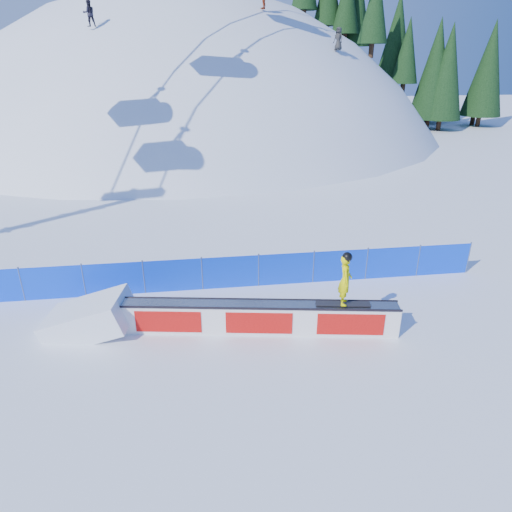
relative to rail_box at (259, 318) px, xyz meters
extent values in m
plane|color=white|center=(-2.59, -1.55, -0.49)|extent=(160.00, 160.00, 0.00)
sphere|color=white|center=(-2.59, 40.45, -18.49)|extent=(64.00, 64.00, 64.00)
cylinder|color=#322014|center=(9.99, 39.75, 11.53)|extent=(0.50, 0.50, 1.40)
cylinder|color=#322014|center=(13.30, 35.65, 9.47)|extent=(0.50, 0.50, 1.40)
cylinder|color=#322014|center=(13.72, 43.68, 9.45)|extent=(0.50, 0.50, 1.40)
cylinder|color=#322014|center=(17.39, 39.31, 7.08)|extent=(0.50, 0.50, 1.40)
cylinder|color=#322014|center=(18.80, 35.43, 5.38)|extent=(0.50, 0.50, 1.40)
cone|color=black|center=(18.80, 35.43, 9.76)|extent=(3.33, 3.33, 7.57)
cylinder|color=#322014|center=(20.63, 42.35, 4.04)|extent=(0.50, 0.50, 1.40)
cone|color=black|center=(20.63, 42.35, 9.36)|extent=(4.15, 4.15, 9.43)
cylinder|color=#322014|center=(22.29, 36.60, 1.86)|extent=(0.50, 0.50, 1.40)
cone|color=black|center=(22.29, 36.60, 5.72)|extent=(2.87, 2.87, 6.52)
cylinder|color=#322014|center=(23.86, 38.29, 0.11)|extent=(0.50, 0.50, 1.40)
cone|color=black|center=(23.86, 38.29, 4.25)|extent=(3.12, 3.12, 7.08)
cylinder|color=#322014|center=(24.42, 40.78, 0.11)|extent=(0.50, 0.50, 1.40)
cone|color=black|center=(24.42, 40.78, 4.16)|extent=(3.03, 3.03, 6.89)
cylinder|color=#322014|center=(27.38, 44.10, 0.11)|extent=(0.50, 0.50, 1.40)
cone|color=black|center=(27.38, 44.10, 5.13)|extent=(3.88, 3.88, 8.82)
cylinder|color=#322014|center=(27.92, 40.46, 0.11)|extent=(0.50, 0.50, 1.40)
cone|color=black|center=(27.92, 40.46, 4.71)|extent=(3.52, 3.52, 7.99)
cylinder|color=#322014|center=(28.84, 42.32, 0.11)|extent=(0.50, 0.50, 1.40)
cone|color=black|center=(28.84, 42.32, 4.58)|extent=(3.40, 3.40, 7.73)
cylinder|color=#322014|center=(31.83, 39.98, 0.11)|extent=(0.50, 0.50, 1.40)
cone|color=black|center=(31.83, 39.98, 4.65)|extent=(3.47, 3.47, 7.88)
cube|color=#073DEC|center=(-2.59, 2.95, 0.11)|extent=(22.00, 0.03, 1.20)
cylinder|color=#3E4D70|center=(-7.59, 2.95, 0.16)|extent=(0.05, 0.05, 1.30)
cylinder|color=#3E4D70|center=(-5.59, 2.95, 0.16)|extent=(0.05, 0.05, 1.30)
cylinder|color=#3E4D70|center=(-3.59, 2.95, 0.16)|extent=(0.05, 0.05, 1.30)
cylinder|color=#3E4D70|center=(-1.59, 2.95, 0.16)|extent=(0.05, 0.05, 1.30)
cylinder|color=#3E4D70|center=(0.41, 2.95, 0.16)|extent=(0.05, 0.05, 1.30)
cylinder|color=#3E4D70|center=(2.41, 2.95, 0.16)|extent=(0.05, 0.05, 1.30)
cylinder|color=#3E4D70|center=(4.41, 2.95, 0.16)|extent=(0.05, 0.05, 1.30)
cylinder|color=#3E4D70|center=(6.41, 2.95, 0.16)|extent=(0.05, 0.05, 1.30)
cylinder|color=#3E4D70|center=(8.41, 2.95, 0.16)|extent=(0.05, 0.05, 1.30)
cube|color=white|center=(0.00, 0.00, -0.02)|extent=(8.18, 1.84, 0.92)
cube|color=#9396A1|center=(0.00, 0.00, 0.46)|extent=(8.10, 1.85, 0.04)
cube|color=black|center=(-0.04, -0.27, 0.47)|extent=(8.10, 1.37, 0.06)
cube|color=black|center=(0.04, 0.27, 0.47)|extent=(8.10, 1.37, 0.06)
cube|color=red|center=(-0.04, -0.26, -0.02)|extent=(7.70, 1.29, 0.69)
cube|color=red|center=(0.04, 0.26, -0.02)|extent=(7.70, 1.29, 0.69)
cube|color=black|center=(2.41, -0.40, 0.51)|extent=(1.60, 0.54, 0.03)
imported|color=#E7E400|center=(2.41, -0.40, 1.29)|extent=(0.49, 0.63, 1.53)
sphere|color=black|center=(2.41, -0.40, 2.01)|extent=(0.28, 0.28, 0.28)
imported|color=black|center=(-8.19, 24.79, 9.68)|extent=(0.98, 0.88, 1.65)
imported|color=#262626|center=(10.01, 26.49, 8.23)|extent=(0.90, 0.96, 1.65)
camera|label=1|loc=(-1.67, -11.50, 7.18)|focal=32.00mm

